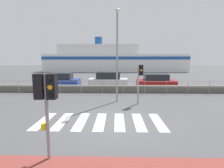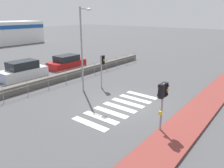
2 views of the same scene
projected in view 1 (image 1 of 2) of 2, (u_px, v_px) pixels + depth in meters
ground_plane at (110, 121)px, 8.19m from camera, size 160.00×160.00×0.00m
crosswalk at (100, 121)px, 8.20m from camera, size 5.85×2.40×0.01m
seawall at (113, 89)px, 15.53m from camera, size 25.70×0.55×0.61m
harbor_fence at (113, 85)px, 14.60m from camera, size 23.17×0.04×1.14m
traffic_light_near at (46, 94)px, 4.68m from camera, size 0.58×0.41×2.51m
traffic_light_far at (140, 75)px, 11.18m from camera, size 0.34×0.32×2.56m
streetlamp at (117, 46)px, 11.41m from camera, size 0.32×1.07×6.03m
ferry_boat at (112, 60)px, 42.71m from camera, size 33.65×6.63×8.25m
parked_car_blue at (61, 81)px, 18.79m from camera, size 3.95×1.75×1.47m
parked_car_white at (108, 80)px, 18.65m from camera, size 4.09×1.78×1.58m
parked_car_red at (156, 81)px, 18.54m from camera, size 4.03×1.87×1.37m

